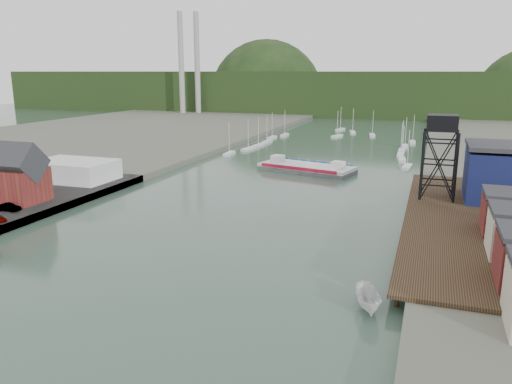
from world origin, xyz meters
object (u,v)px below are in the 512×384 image
Objects in this scene: lift_tower at (442,128)px; chain_ferry at (307,168)px; harbor_building at (12,178)px; motorboat at (368,300)px.

lift_tower is 0.60× the size of chain_ferry.
harbor_building is 0.46× the size of chain_ferry.
harbor_building is at bearing 146.48° from motorboat.
harbor_building is 0.76× the size of lift_tower.
motorboat is at bearing -16.01° from harbor_building.
chain_ferry reaches higher than motorboat.
harbor_building is 71.14m from chain_ferry.
chain_ferry is (44.44, 55.32, -5.05)m from harbor_building.
motorboat is at bearing -57.45° from chain_ferry.
harbor_building reaches higher than chain_ferry.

